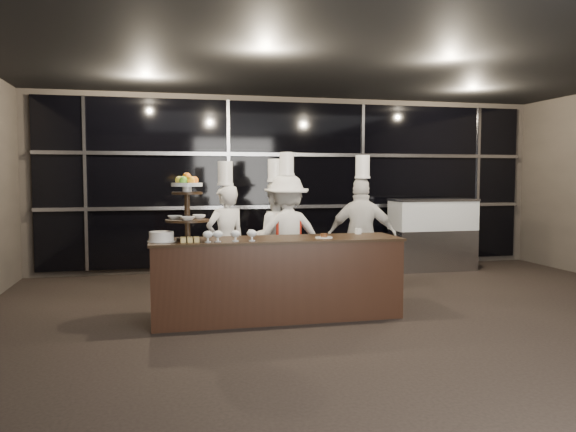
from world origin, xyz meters
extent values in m
plane|color=black|center=(0.00, 0.00, 0.00)|extent=(10.00, 10.00, 0.00)
plane|color=black|center=(0.00, 0.00, 3.00)|extent=(10.00, 10.00, 0.00)
plane|color=#473F38|center=(0.00, 5.00, 1.50)|extent=(9.00, 0.00, 9.00)
cube|color=black|center=(0.00, 4.94, 1.50)|extent=(8.60, 0.04, 2.80)
cube|color=#A5A5AA|center=(0.00, 4.89, 1.10)|extent=(8.60, 0.06, 0.06)
cube|color=#A5A5AA|center=(0.00, 4.89, 2.00)|extent=(8.60, 0.06, 0.06)
cube|color=#A5A5AA|center=(-3.50, 4.91, 1.50)|extent=(0.05, 0.05, 2.80)
cube|color=#A5A5AA|center=(-1.20, 4.91, 1.50)|extent=(0.05, 0.05, 2.80)
cube|color=#A5A5AA|center=(1.20, 4.91, 1.50)|extent=(0.05, 0.05, 2.80)
cube|color=#A5A5AA|center=(3.50, 4.91, 1.50)|extent=(0.05, 0.05, 2.80)
cube|color=black|center=(-1.05, 1.63, 0.45)|extent=(2.80, 0.70, 0.90)
cube|color=black|center=(-1.05, 1.63, 0.91)|extent=(2.84, 0.74, 0.03)
cylinder|color=black|center=(-2.05, 1.63, 0.94)|extent=(0.24, 0.24, 0.03)
cylinder|color=black|center=(-2.05, 1.63, 1.27)|extent=(0.06, 0.06, 0.70)
cylinder|color=black|center=(-2.05, 1.63, 1.14)|extent=(0.48, 0.48, 0.02)
cylinder|color=black|center=(-2.05, 1.63, 1.44)|extent=(0.34, 0.34, 0.02)
cylinder|color=white|center=(-2.05, 1.63, 1.48)|extent=(0.10, 0.10, 0.06)
cylinder|color=white|center=(-2.05, 1.63, 1.53)|extent=(0.34, 0.34, 0.04)
sphere|color=orange|center=(-1.97, 1.63, 1.58)|extent=(0.09, 0.09, 0.09)
sphere|color=#67BD30|center=(-2.01, 1.70, 1.58)|extent=(0.09, 0.09, 0.09)
sphere|color=#FF9F15|center=(-2.09, 1.70, 1.58)|extent=(0.09, 0.09, 0.09)
sphere|color=yellow|center=(-2.13, 1.63, 1.58)|extent=(0.09, 0.09, 0.09)
sphere|color=#5BAA2B|center=(-2.09, 1.56, 1.58)|extent=(0.09, 0.09, 0.09)
sphere|color=#FFA015|center=(-2.01, 1.56, 1.58)|extent=(0.09, 0.09, 0.09)
sphere|color=orange|center=(-2.05, 1.63, 1.62)|extent=(0.09, 0.09, 0.09)
imported|color=white|center=(-2.18, 1.69, 1.17)|extent=(0.16, 0.16, 0.04)
imported|color=white|center=(-1.92, 1.69, 1.18)|extent=(0.15, 0.15, 0.05)
imported|color=white|center=(-2.05, 1.51, 1.17)|extent=(0.16, 0.16, 0.04)
cylinder|color=silver|center=(-1.85, 1.41, 0.93)|extent=(0.07, 0.07, 0.01)
cylinder|color=silver|center=(-1.85, 1.41, 0.96)|extent=(0.02, 0.02, 0.05)
ellipsoid|color=silver|center=(-1.85, 1.41, 1.01)|extent=(0.11, 0.11, 0.08)
ellipsoid|color=green|center=(-1.85, 1.41, 1.01)|extent=(0.08, 0.08, 0.05)
cylinder|color=silver|center=(-1.75, 1.41, 0.93)|extent=(0.07, 0.07, 0.01)
cylinder|color=silver|center=(-1.75, 1.41, 0.96)|extent=(0.02, 0.02, 0.05)
ellipsoid|color=silver|center=(-1.75, 1.41, 1.01)|extent=(0.11, 0.11, 0.08)
ellipsoid|color=red|center=(-1.75, 1.41, 1.01)|extent=(0.08, 0.08, 0.05)
cylinder|color=silver|center=(-1.56, 1.41, 0.93)|extent=(0.07, 0.07, 0.01)
cylinder|color=silver|center=(-1.56, 1.41, 0.96)|extent=(0.02, 0.02, 0.05)
ellipsoid|color=silver|center=(-1.56, 1.41, 1.01)|extent=(0.11, 0.11, 0.08)
ellipsoid|color=beige|center=(-1.56, 1.41, 1.01)|extent=(0.08, 0.08, 0.05)
cylinder|color=silver|center=(-1.38, 1.41, 0.93)|extent=(0.07, 0.07, 0.01)
cylinder|color=silver|center=(-1.38, 1.41, 0.96)|extent=(0.02, 0.02, 0.05)
ellipsoid|color=silver|center=(-1.38, 1.41, 1.01)|extent=(0.11, 0.11, 0.08)
ellipsoid|color=#432116|center=(-1.38, 1.41, 1.01)|extent=(0.08, 0.08, 0.05)
cylinder|color=white|center=(-2.33, 1.58, 0.93)|extent=(0.30, 0.30, 0.01)
cylinder|color=white|center=(-2.33, 1.58, 0.98)|extent=(0.26, 0.26, 0.10)
cube|color=#DCBF6C|center=(-2.11, 1.43, 0.95)|extent=(0.05, 0.06, 0.05)
cube|color=#DCBF6C|center=(-2.04, 1.43, 0.95)|extent=(0.05, 0.06, 0.05)
cube|color=#DCBF6C|center=(-1.97, 1.43, 0.95)|extent=(0.06, 0.06, 0.05)
cube|color=#DCBF6C|center=(-2.11, 1.50, 0.95)|extent=(0.05, 0.06, 0.05)
cube|color=#DCBF6C|center=(-2.04, 1.50, 0.95)|extent=(0.05, 0.06, 0.05)
cube|color=#DCBF6C|center=(-1.97, 1.50, 0.95)|extent=(0.06, 0.06, 0.05)
cylinder|color=white|center=(-0.53, 1.53, 0.93)|extent=(0.20, 0.20, 0.01)
cylinder|color=#4C2814|center=(-0.53, 1.53, 0.95)|extent=(0.08, 0.08, 0.04)
cylinder|color=white|center=(0.01, 1.88, 0.96)|extent=(0.08, 0.08, 0.07)
cube|color=#A5A5AA|center=(2.27, 4.30, 0.35)|extent=(1.42, 0.61, 0.70)
cube|color=silver|center=(2.27, 4.30, 0.95)|extent=(1.42, 0.61, 0.50)
cube|color=#FFC67F|center=(2.27, 4.30, 0.95)|extent=(1.32, 0.51, 0.40)
cube|color=#A5A5AA|center=(2.27, 4.30, 1.22)|extent=(1.44, 0.63, 0.04)
imported|color=silver|center=(-1.52, 2.64, 0.76)|extent=(0.65, 0.55, 1.52)
cylinder|color=white|center=(-1.52, 2.64, 1.67)|extent=(0.19, 0.19, 0.30)
cylinder|color=white|center=(-1.52, 2.64, 1.52)|extent=(0.21, 0.21, 0.03)
imported|color=white|center=(-0.82, 2.87, 0.78)|extent=(0.81, 0.65, 1.56)
cylinder|color=white|center=(-0.82, 2.87, 1.71)|extent=(0.19, 0.19, 0.30)
cylinder|color=white|center=(-0.82, 2.87, 1.56)|extent=(0.21, 0.21, 0.03)
imported|color=silver|center=(-0.68, 2.76, 0.82)|extent=(1.08, 0.65, 1.64)
cylinder|color=white|center=(-0.68, 2.76, 1.79)|extent=(0.19, 0.19, 0.30)
cylinder|color=white|center=(-0.68, 2.76, 1.65)|extent=(0.21, 0.21, 0.03)
cube|color=#98190B|center=(-0.68, 2.64, 0.82)|extent=(0.34, 0.03, 0.61)
imported|color=white|center=(0.32, 2.55, 0.80)|extent=(1.02, 0.69, 1.61)
cylinder|color=white|center=(0.32, 2.55, 1.76)|extent=(0.19, 0.19, 0.30)
cylinder|color=white|center=(0.32, 2.55, 1.61)|extent=(0.21, 0.21, 0.03)
camera|label=1|loc=(-2.35, -4.58, 1.62)|focal=35.00mm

